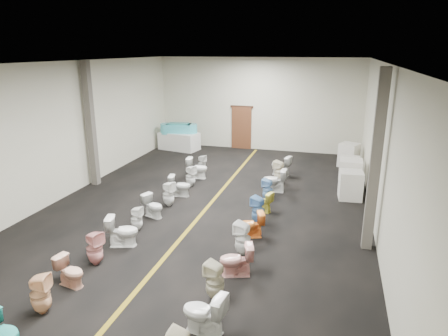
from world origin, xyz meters
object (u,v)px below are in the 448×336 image
Objects in this scene: toilet_left_2 at (70,271)px; bathtub at (179,129)px; toilet_left_1 at (40,294)px; toilet_right_7 at (262,202)px; toilet_left_11 at (202,164)px; toilet_right_11 at (281,165)px; toilet_right_3 at (236,260)px; toilet_right_4 at (243,239)px; toilet_right_8 at (268,190)px; toilet_right_2 at (215,281)px; appliance_crate_b at (350,174)px; toilet_right_5 at (251,225)px; appliance_crate_c at (349,168)px; toilet_left_4 at (123,231)px; appliance_crate_d at (349,155)px; toilet_left_9 at (191,176)px; display_table at (179,141)px; toilet_right_6 at (258,210)px; toilet_right_10 at (279,172)px; toilet_left_8 at (180,186)px; appliance_crate_a at (351,185)px; toilet_left_10 at (197,168)px; toilet_left_0 at (3,332)px; toilet_right_9 at (275,180)px; toilet_left_7 at (168,194)px; toilet_left_5 at (137,219)px; toilet_left_6 at (153,206)px; toilet_right_1 at (204,313)px.

bathtub is at bearing 21.77° from toilet_left_2.
toilet_left_1 is at bearing -87.72° from bathtub.
toilet_right_7 is (3.15, 6.06, -0.08)m from toilet_left_1.
toilet_left_11 is 0.87× the size of toilet_right_11.
toilet_right_3 is 0.88× the size of toilet_right_4.
toilet_right_8 is 0.94× the size of toilet_right_11.
appliance_crate_b is at bearing 175.96° from toilet_right_2.
toilet_right_5 is at bearing 164.63° from toilet_right_3.
toilet_right_5 is (-2.62, -6.08, -0.06)m from appliance_crate_c.
toilet_left_4 is 3.34m from toilet_right_2.
toilet_left_9 is at bearing -142.72° from appliance_crate_d.
toilet_right_4 is at bearing 166.71° from toilet_right_3.
display_table is 2.27× the size of toilet_right_4.
toilet_left_4 is 3.84m from toilet_right_6.
toilet_left_2 is at bearing -14.32° from toilet_right_8.
toilet_right_11 is (0.02, 2.91, 0.02)m from toilet_right_8.
toilet_right_5 is at bearing 17.72° from toilet_right_10.
toilet_right_2 is at bearing 12.46° from toilet_right_8.
appliance_crate_b is at bearing -24.87° from toilet_left_2.
toilet_left_1 is at bearing 168.42° from toilet_left_8.
toilet_left_1 is at bearing -125.94° from appliance_crate_a.
toilet_left_9 is 3.34m from toilet_right_10.
toilet_left_1 is at bearing 175.29° from toilet_left_10.
display_table is at bearing 21.77° from toilet_left_2.
toilet_left_8 is at bearing -157.91° from toilet_left_9.
toilet_right_11 is (-0.01, 5.72, 0.05)m from toilet_right_5.
appliance_crate_d is 10.02m from toilet_right_3.
toilet_right_11 is (3.06, 7.09, -0.00)m from toilet_left_4.
toilet_right_4 reaches higher than toilet_left_2.
toilet_right_4 is at bearing -43.61° from toilet_left_2.
toilet_left_2 is (-5.84, -7.05, -0.14)m from appliance_crate_a.
toilet_left_0 is (-5.72, -9.00, -0.14)m from appliance_crate_a.
appliance_crate_b is at bearing 113.65° from toilet_right_9.
toilet_right_3 is at bearing -128.23° from toilet_left_9.
toilet_left_0 is at bearing -36.94° from toilet_right_2.
toilet_left_5 is at bearing -166.23° from toilet_left_7.
toilet_right_7 is 0.77× the size of toilet_right_10.
toilet_left_4 reaches higher than toilet_left_9.
toilet_left_6 is at bearing 175.67° from toilet_left_10.
toilet_right_11 reaches higher than toilet_right_8.
toilet_right_7 is at bearing -172.26° from toilet_right_1.
appliance_crate_a reaches higher than toilet_right_8.
appliance_crate_a is (8.15, -4.84, 0.05)m from display_table.
display_table is 7.98m from toilet_right_8.
toilet_left_8 is 5.34m from toilet_right_3.
toilet_right_11 reaches higher than toilet_left_11.
toilet_right_10 is at bearing -169.50° from toilet_right_8.
toilet_left_0 is 0.83× the size of toilet_left_1.
toilet_left_4 is 3.21m from toilet_right_3.
toilet_right_8 is 0.94m from toilet_right_9.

